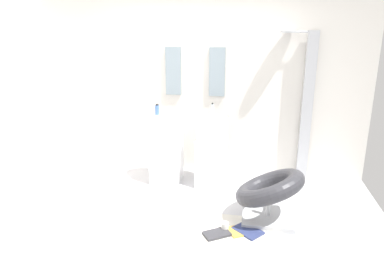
{
  "coord_description": "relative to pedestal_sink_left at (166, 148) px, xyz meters",
  "views": [
    {
      "loc": [
        0.86,
        -3.25,
        2.05
      ],
      "look_at": [
        0.15,
        0.55,
        0.95
      ],
      "focal_mm": 32.21,
      "sensor_mm": 36.0,
      "label": 1
    }
  ],
  "objects": [
    {
      "name": "soap_bottle_blue",
      "position": [
        -0.12,
        0.02,
        0.53
      ],
      "size": [
        0.06,
        0.06,
        0.15
      ],
      "color": "#4C72B7",
      "rests_on": "pedestal_sink_left"
    },
    {
      "name": "soap_bottle_grey",
      "position": [
        -0.11,
        0.04,
        0.53
      ],
      "size": [
        0.04,
        0.04,
        0.14
      ],
      "color": "#99999E",
      "rests_on": "pedestal_sink_left"
    },
    {
      "name": "coffee_mug",
      "position": [
        0.93,
        -1.13,
        -0.43
      ],
      "size": [
        0.08,
        0.08,
        0.09
      ],
      "primitive_type": "cylinder",
      "color": "white",
      "rests_on": "area_rug"
    },
    {
      "name": "vanity_mirror_left",
      "position": [
        0.0,
        0.47,
        1.01
      ],
      "size": [
        0.22,
        0.03,
        0.68
      ],
      "primitive_type": "cube",
      "color": "#8C9EA8"
    },
    {
      "name": "magazine_navy",
      "position": [
        1.17,
        -1.12,
        -0.46
      ],
      "size": [
        0.36,
        0.35,
        0.02
      ],
      "primitive_type": "cube",
      "rotation": [
        0.0,
        0.0,
        -0.69
      ],
      "color": "navy",
      "rests_on": "area_rug"
    },
    {
      "name": "area_rug",
      "position": [
        0.96,
        -1.13,
        -0.47
      ],
      "size": [
        1.14,
        0.63,
        0.01
      ],
      "primitive_type": "cube",
      "color": "white",
      "rests_on": "ground_plane"
    },
    {
      "name": "pedestal_sink_left",
      "position": [
        0.0,
        0.0,
        0.0
      ],
      "size": [
        0.41,
        0.41,
        1.05
      ],
      "color": "white",
      "rests_on": "ground_plane"
    },
    {
      "name": "magazine_ochre",
      "position": [
        1.1,
        -1.13,
        -0.46
      ],
      "size": [
        0.33,
        0.31,
        0.02
      ],
      "primitive_type": "cube",
      "rotation": [
        0.0,
        0.0,
        0.52
      ],
      "color": "gold",
      "rests_on": "area_rug"
    },
    {
      "name": "rear_partition",
      "position": [
        0.32,
        0.54,
        0.82
      ],
      "size": [
        4.8,
        0.1,
        2.6
      ],
      "primitive_type": "cube",
      "color": "silver",
      "rests_on": "ground_plane"
    },
    {
      "name": "vanity_mirror_right",
      "position": [
        0.63,
        0.47,
        1.01
      ],
      "size": [
        0.22,
        0.03,
        0.68
      ],
      "primitive_type": "cube",
      "color": "#8C9EA8"
    },
    {
      "name": "ground_plane",
      "position": [
        0.32,
        -1.11,
        -0.5
      ],
      "size": [
        4.8,
        3.6,
        0.04
      ],
      "primitive_type": "cube",
      "color": "silver"
    },
    {
      "name": "pedestal_sink_right",
      "position": [
        0.63,
        0.0,
        0.0
      ],
      "size": [
        0.41,
        0.41,
        1.05
      ],
      "color": "white",
      "rests_on": "ground_plane"
    },
    {
      "name": "shower_column",
      "position": [
        1.86,
        0.42,
        0.6
      ],
      "size": [
        0.49,
        0.24,
        2.05
      ],
      "color": "#B7BABF",
      "rests_on": "ground_plane"
    },
    {
      "name": "magazine_charcoal",
      "position": [
        0.86,
        -1.24,
        -0.46
      ],
      "size": [
        0.31,
        0.28,
        0.03
      ],
      "primitive_type": "cube",
      "rotation": [
        0.0,
        0.0,
        0.58
      ],
      "color": "#38383D",
      "rests_on": "area_rug"
    },
    {
      "name": "lounge_chair",
      "position": [
        1.38,
        -0.83,
        -0.13
      ],
      "size": [
        1.01,
        1.01,
        0.65
      ],
      "color": "#B7BABF",
      "rests_on": "ground_plane"
    },
    {
      "name": "soap_bottle_clear",
      "position": [
        0.61,
        0.15,
        0.54
      ],
      "size": [
        0.04,
        0.04,
        0.16
      ],
      "color": "silver",
      "rests_on": "pedestal_sink_right"
    }
  ]
}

